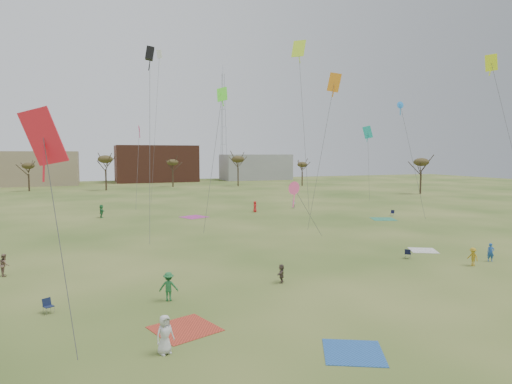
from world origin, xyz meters
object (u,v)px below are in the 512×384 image
object	(u,v)px
flyer_near_center	(169,287)
camp_chair_center	(408,256)
camp_chair_right	(392,214)
flyer_near_right	(491,252)
flyer_near_left	(165,334)
radio_tower	(223,126)
camp_chair_left	(49,309)

from	to	relation	value
flyer_near_center	camp_chair_center	bearing A→B (deg)	-152.75
flyer_near_center	camp_chair_center	distance (m)	22.28
flyer_near_center	camp_chair_right	distance (m)	46.16
flyer_near_right	flyer_near_center	bearing A→B (deg)	-147.54
flyer_near_left	radio_tower	bearing A→B (deg)	51.87
flyer_near_right	camp_chair_right	size ratio (longest dim) A/B	1.84
radio_tower	camp_chair_left	bearing A→B (deg)	-110.85
camp_chair_left	camp_chair_center	size ratio (longest dim) A/B	1.00
camp_chair_left	camp_chair_center	distance (m)	29.15
camp_chair_center	camp_chair_left	bearing A→B (deg)	54.20
camp_chair_right	radio_tower	world-z (taller)	radio_tower
camp_chair_center	camp_chair_right	bearing A→B (deg)	-77.85
flyer_near_center	flyer_near_left	bearing A→B (deg)	96.73
camp_chair_center	camp_chair_right	world-z (taller)	same
flyer_near_center	camp_chair_center	size ratio (longest dim) A/B	2.14
flyer_near_left	camp_chair_center	bearing A→B (deg)	5.00
flyer_near_left	camp_chair_center	world-z (taller)	flyer_near_left
flyer_near_left	flyer_near_center	world-z (taller)	flyer_near_center
camp_chair_center	flyer_near_center	bearing A→B (deg)	57.11
camp_chair_center	radio_tower	size ratio (longest dim) A/B	0.02
flyer_near_left	flyer_near_right	world-z (taller)	flyer_near_left
flyer_near_right	camp_chair_center	xyz separation A→B (m)	(-6.00, 3.42, -0.54)
flyer_near_right	camp_chair_center	distance (m)	6.93
camp_chair_right	flyer_near_left	bearing A→B (deg)	-85.91
radio_tower	camp_chair_center	bearing A→B (deg)	-98.87
flyer_near_right	flyer_near_left	bearing A→B (deg)	-133.50
flyer_near_center	camp_chair_right	size ratio (longest dim) A/B	2.14
flyer_near_right	camp_chair_left	bearing A→B (deg)	-148.18
camp_chair_left	camp_chair_right	bearing A→B (deg)	0.28
camp_chair_left	radio_tower	distance (m)	136.54
camp_chair_left	flyer_near_right	bearing A→B (deg)	-29.77
flyer_near_right	radio_tower	world-z (taller)	radio_tower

